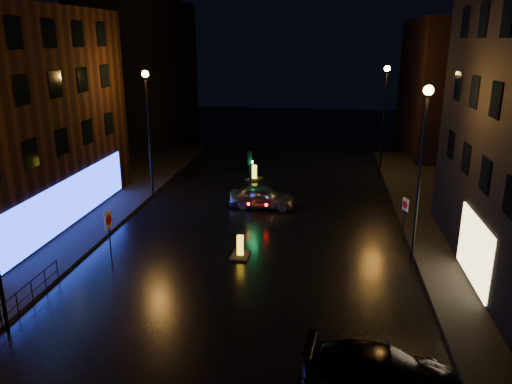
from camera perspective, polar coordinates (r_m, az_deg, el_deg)
ground at (r=19.83m, az=-3.36°, el=-14.14°), size 120.00×120.00×0.00m
pavement_left at (r=31.84m, az=-25.90°, el=-3.33°), size 12.00×44.00×0.15m
building_far_left at (r=55.23m, az=-13.04°, el=13.36°), size 8.00×16.00×14.00m
building_far_right at (r=50.12m, az=21.67°, el=11.11°), size 8.00×14.00×12.00m
street_lamp_lfar at (r=32.93m, az=-12.26°, el=8.54°), size 0.44×0.44×8.37m
street_lamp_rnear at (r=23.48m, az=18.50°, el=4.66°), size 0.44×0.44×8.37m
street_lamp_rfar at (r=39.12m, az=14.48°, el=9.71°), size 0.44×0.44×8.37m
traffic_signal at (r=32.45m, az=-0.67°, el=-0.37°), size 1.40×2.40×3.45m
guard_railing at (r=21.58m, az=-25.71°, el=-10.96°), size 0.05×6.04×1.00m
silver_hatchback at (r=31.53m, az=0.75°, el=-0.53°), size 4.15×1.73×1.40m
dark_sedan at (r=16.43m, az=14.16°, el=-19.24°), size 4.90×2.36×1.37m
bollard_near at (r=24.66m, az=-1.80°, el=-6.88°), size 0.92×1.32×1.11m
bollard_far at (r=37.81m, az=-0.18°, el=1.79°), size 1.31×1.53×1.13m
road_sign_left at (r=24.59m, az=-16.50°, el=-3.54°), size 0.12×0.61×2.53m
road_sign_right at (r=27.96m, az=16.68°, el=-1.73°), size 0.26×0.48×2.11m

